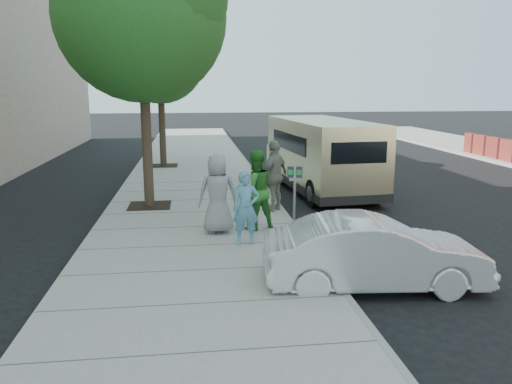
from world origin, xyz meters
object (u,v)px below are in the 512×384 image
Objects in this scene: van at (320,154)px; person_officer at (246,208)px; person_green_shirt at (255,190)px; person_striped_polo at (275,176)px; tree_near at (143,10)px; tree_far at (160,54)px; parking_meter at (295,186)px; sedan at (374,253)px; person_gray_shirt at (218,194)px.

person_officer is at bearing -123.41° from van.
person_striped_polo is (0.77, 1.79, 0.02)m from person_green_shirt.
tree_far is at bearing 90.00° from tree_near.
parking_meter is 1.30m from person_officer.
tree_far is 15.16m from sedan.
tree_far is at bearing -82.13° from person_gray_shirt.
tree_far is 11.37m from person_gray_shirt.
parking_meter is at bearing 162.41° from person_gray_shirt.
person_officer is 3.13m from person_striped_polo.
tree_near is at bearing -164.54° from van.
van is 1.73× the size of sedan.
tree_far reaches higher than van.
tree_near reaches higher than person_green_shirt.
person_green_shirt is (-0.82, 0.68, -0.21)m from parking_meter.
tree_far is 8.59m from van.
tree_near is 7.30m from van.
person_green_shirt is 0.98× the size of person_striped_polo.
person_green_shirt is (2.69, -10.38, -3.78)m from tree_far.
tree_far is 1.67× the size of sedan.
person_green_shirt is at bearing -45.99° from tree_near.
sedan is at bearing 99.58° from person_green_shirt.
person_officer is (2.34, -11.51, -3.93)m from tree_far.
tree_far is 4.01× the size of parking_meter.
sedan is 3.91m from person_green_shirt.
tree_far reaches higher than person_officer.
person_green_shirt is at bearing 155.04° from parking_meter.
parking_meter is 1.08m from person_green_shirt.
sedan is at bearing -55.22° from tree_near.
tree_near is at bearing -90.00° from tree_far.
person_officer is 0.82× the size of person_striped_polo.
parking_meter is at bearing 41.80° from person_striped_polo.
tree_near is at bearing -65.36° from person_striped_polo.
tree_far is 12.13m from parking_meter.
tree_far is (-0.00, 7.60, -0.66)m from tree_near.
parking_meter reaches higher than person_officer.
person_green_shirt is at bearing 30.54° from sedan.
person_green_shirt is 0.92m from person_gray_shirt.
person_green_shirt is at bearing -75.49° from tree_far.
tree_near is at bearing 120.46° from person_officer.
person_green_shirt is 1.95m from person_striped_polo.
van reaches higher than parking_meter.
person_green_shirt is at bearing 72.51° from person_officer.
tree_far is 12.38m from person_officer.
person_officer is at bearing 45.37° from sedan.
tree_near is 1.93× the size of sedan.
tree_near is 7.63m from tree_far.
tree_near is 4.69× the size of person_officer.
tree_near reaches higher than tree_far.
parking_meter is at bearing 21.87° from sedan.
parking_meter is 0.42× the size of sedan.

